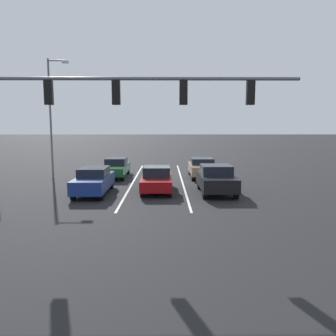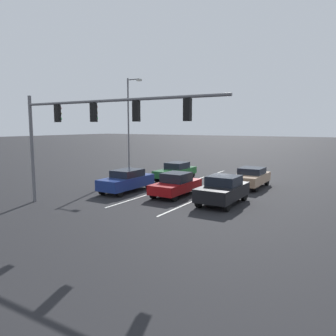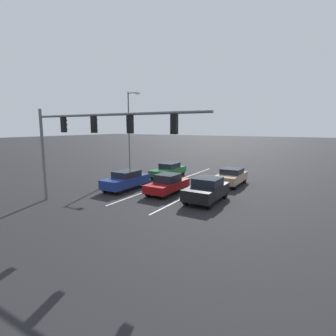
{
  "view_description": "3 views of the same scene",
  "coord_description": "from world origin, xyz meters",
  "px_view_note": "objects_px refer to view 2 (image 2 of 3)",
  "views": [
    {
      "loc": [
        -0.54,
        26.02,
        3.91
      ],
      "look_at": [
        -0.69,
        6.6,
        1.39
      ],
      "focal_mm": 35.0,
      "sensor_mm": 36.0,
      "label": 1
    },
    {
      "loc": [
        -10.48,
        25.08,
        4.54
      ],
      "look_at": [
        1.08,
        6.05,
        1.66
      ],
      "focal_mm": 35.0,
      "sensor_mm": 36.0,
      "label": 2
    },
    {
      "loc": [
        -10.16,
        23.71,
        5.09
      ],
      "look_at": [
        -0.35,
        7.31,
        2.07
      ],
      "focal_mm": 28.0,
      "sensor_mm": 36.0,
      "label": 3
    }
  ],
  "objects_px": {
    "car_black_leftlane_front": "(223,190)",
    "car_tan_leftlane_second": "(251,177)",
    "car_darkgreen_rightlane_second": "(176,171)",
    "street_lamp_right_shoulder": "(130,122)",
    "traffic_signal_gantry": "(86,122)",
    "car_navy_rightlane_front": "(127,180)",
    "car_maroon_midlane_front": "(176,184)"
  },
  "relations": [
    {
      "from": "car_black_leftlane_front",
      "to": "traffic_signal_gantry",
      "type": "distance_m",
      "value": 8.59
    },
    {
      "from": "car_navy_rightlane_front",
      "to": "traffic_signal_gantry",
      "type": "bearing_deg",
      "value": 106.73
    },
    {
      "from": "car_darkgreen_rightlane_second",
      "to": "car_maroon_midlane_front",
      "type": "bearing_deg",
      "value": 120.08
    },
    {
      "from": "car_maroon_midlane_front",
      "to": "car_tan_leftlane_second",
      "type": "height_order",
      "value": "car_maroon_midlane_front"
    },
    {
      "from": "car_tan_leftlane_second",
      "to": "street_lamp_right_shoulder",
      "type": "distance_m",
      "value": 11.85
    },
    {
      "from": "car_navy_rightlane_front",
      "to": "car_darkgreen_rightlane_second",
      "type": "xyz_separation_m",
      "value": [
        -0.34,
        -6.24,
        -0.04
      ]
    },
    {
      "from": "car_darkgreen_rightlane_second",
      "to": "street_lamp_right_shoulder",
      "type": "distance_m",
      "value": 6.17
    },
    {
      "from": "car_tan_leftlane_second",
      "to": "street_lamp_right_shoulder",
      "type": "bearing_deg",
      "value": 0.86
    },
    {
      "from": "car_black_leftlane_front",
      "to": "street_lamp_right_shoulder",
      "type": "relative_size",
      "value": 0.46
    },
    {
      "from": "car_black_leftlane_front",
      "to": "car_maroon_midlane_front",
      "type": "bearing_deg",
      "value": -8.98
    },
    {
      "from": "car_maroon_midlane_front",
      "to": "traffic_signal_gantry",
      "type": "distance_m",
      "value": 7.39
    },
    {
      "from": "car_black_leftlane_front",
      "to": "car_navy_rightlane_front",
      "type": "distance_m",
      "value": 7.07
    },
    {
      "from": "car_black_leftlane_front",
      "to": "car_darkgreen_rightlane_second",
      "type": "bearing_deg",
      "value": -42.57
    },
    {
      "from": "car_black_leftlane_front",
      "to": "car_tan_leftlane_second",
      "type": "bearing_deg",
      "value": -88.45
    },
    {
      "from": "car_darkgreen_rightlane_second",
      "to": "street_lamp_right_shoulder",
      "type": "xyz_separation_m",
      "value": [
        4.53,
        0.43,
        4.17
      ]
    },
    {
      "from": "car_black_leftlane_front",
      "to": "street_lamp_right_shoulder",
      "type": "distance_m",
      "value": 13.28
    },
    {
      "from": "car_navy_rightlane_front",
      "to": "car_tan_leftlane_second",
      "type": "relative_size",
      "value": 1.05
    },
    {
      "from": "car_darkgreen_rightlane_second",
      "to": "car_tan_leftlane_second",
      "type": "height_order",
      "value": "car_tan_leftlane_second"
    },
    {
      "from": "car_black_leftlane_front",
      "to": "car_navy_rightlane_front",
      "type": "bearing_deg",
      "value": 0.47
    },
    {
      "from": "car_navy_rightlane_front",
      "to": "street_lamp_right_shoulder",
      "type": "relative_size",
      "value": 0.5
    },
    {
      "from": "car_black_leftlane_front",
      "to": "car_tan_leftlane_second",
      "type": "relative_size",
      "value": 0.97
    },
    {
      "from": "car_darkgreen_rightlane_second",
      "to": "car_tan_leftlane_second",
      "type": "relative_size",
      "value": 1.13
    },
    {
      "from": "car_black_leftlane_front",
      "to": "traffic_signal_gantry",
      "type": "xyz_separation_m",
      "value": [
        5.48,
        5.32,
        3.92
      ]
    },
    {
      "from": "car_navy_rightlane_front",
      "to": "street_lamp_right_shoulder",
      "type": "height_order",
      "value": "street_lamp_right_shoulder"
    },
    {
      "from": "car_black_leftlane_front",
      "to": "car_maroon_midlane_front",
      "type": "relative_size",
      "value": 0.97
    },
    {
      "from": "traffic_signal_gantry",
      "to": "car_darkgreen_rightlane_second",
      "type": "bearing_deg",
      "value": -83.84
    },
    {
      "from": "car_maroon_midlane_front",
      "to": "street_lamp_right_shoulder",
      "type": "distance_m",
      "value": 10.26
    },
    {
      "from": "car_navy_rightlane_front",
      "to": "car_tan_leftlane_second",
      "type": "xyz_separation_m",
      "value": [
        -6.91,
        -5.98,
        -0.01
      ]
    },
    {
      "from": "car_navy_rightlane_front",
      "to": "car_maroon_midlane_front",
      "type": "distance_m",
      "value": 3.65
    },
    {
      "from": "car_black_leftlane_front",
      "to": "car_darkgreen_rightlane_second",
      "type": "xyz_separation_m",
      "value": [
        6.73,
        -6.18,
        -0.1
      ]
    },
    {
      "from": "traffic_signal_gantry",
      "to": "street_lamp_right_shoulder",
      "type": "distance_m",
      "value": 12.49
    },
    {
      "from": "car_black_leftlane_front",
      "to": "car_tan_leftlane_second",
      "type": "xyz_separation_m",
      "value": [
        0.16,
        -5.92,
        -0.07
      ]
    }
  ]
}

